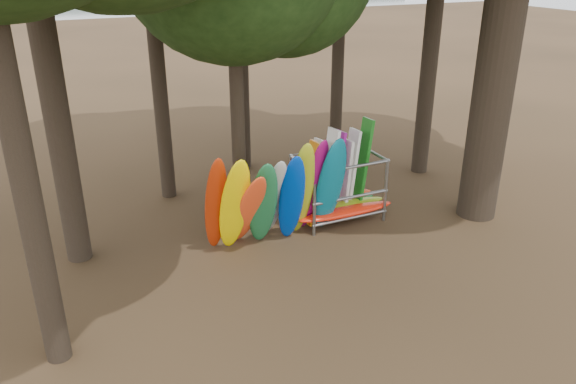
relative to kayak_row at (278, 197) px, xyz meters
name	(u,v)px	position (x,y,z in m)	size (l,w,h in m)	color
ground	(339,258)	(1.14, -1.35, -1.37)	(120.00, 120.00, 0.00)	#47331E
lake	(81,19)	(1.14, 58.65, -1.37)	(160.00, 160.00, 0.00)	gray
kayak_row	(278,197)	(0.00, 0.00, 0.00)	(3.86, 1.89, 3.07)	#AE2708
storage_rack	(338,189)	(2.25, 0.79, -0.48)	(3.04, 1.57, 2.89)	gray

